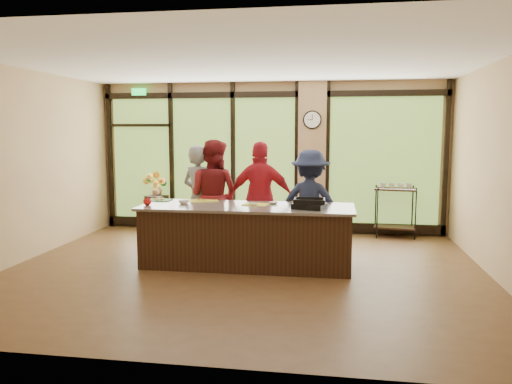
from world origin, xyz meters
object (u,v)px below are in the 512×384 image
(cook_left, at_px, (199,198))
(roasting_pan, at_px, (309,206))
(island_base, at_px, (247,237))
(cook_right, at_px, (310,203))
(flower_stand, at_px, (157,212))
(bar_cart, at_px, (395,205))

(cook_left, height_order, roasting_pan, cook_left)
(island_base, height_order, cook_right, cook_right)
(island_base, bearing_deg, cook_right, 39.92)
(cook_left, xyz_separation_m, roasting_pan, (1.90, -0.95, 0.06))
(cook_right, relative_size, flower_stand, 2.44)
(cook_left, distance_m, cook_right, 1.87)
(cook_right, distance_m, roasting_pan, 0.91)
(cook_left, xyz_separation_m, cook_right, (1.87, -0.04, -0.03))
(cook_left, xyz_separation_m, flower_stand, (-1.36, 1.65, -0.55))
(bar_cart, bearing_deg, cook_left, -144.64)
(cook_right, bearing_deg, flower_stand, -19.91)
(flower_stand, height_order, bar_cart, bar_cart)
(island_base, relative_size, roasting_pan, 7.00)
(roasting_pan, bearing_deg, cook_left, 169.47)
(cook_right, distance_m, bar_cart, 2.30)
(cook_left, height_order, bar_cart, cook_left)
(cook_right, height_order, roasting_pan, cook_right)
(bar_cart, bearing_deg, cook_right, -122.93)
(island_base, xyz_separation_m, bar_cart, (2.46, 2.45, 0.19))
(roasting_pan, relative_size, bar_cart, 0.42)
(island_base, xyz_separation_m, roasting_pan, (0.94, -0.14, 0.52))
(cook_left, bearing_deg, bar_cart, -130.59)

